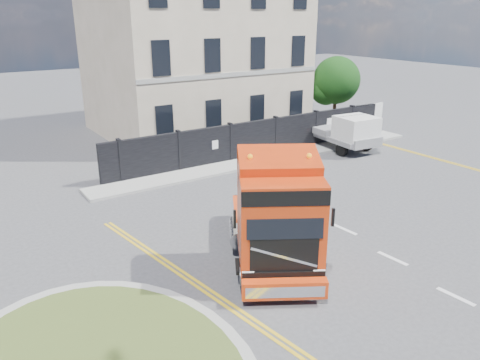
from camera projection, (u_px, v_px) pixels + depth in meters
ground at (274, 246)px, 15.82m from camera, size 120.00×120.00×0.00m
hoarding_fence at (269, 137)px, 25.97m from camera, size 18.80×0.25×2.00m
georgian_building at (193, 42)px, 29.97m from camera, size 12.30×10.30×12.80m
tree at (334, 82)px, 31.80m from camera, size 3.20×3.20×4.80m
pavement_far at (270, 158)px, 25.29m from camera, size 20.00×1.60×0.12m
truck at (276, 218)px, 13.98m from camera, size 5.09×6.41×3.67m
flatbed_pickup at (348, 132)px, 26.54m from camera, size 2.47×5.19×2.09m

